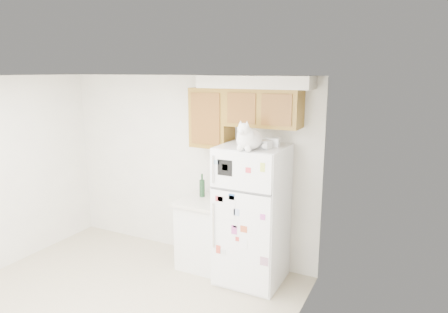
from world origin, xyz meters
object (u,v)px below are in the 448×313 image
Objects in this scene: bottle_green at (202,185)px; cat at (248,138)px; bottle_amber at (217,185)px; base_counter at (205,233)px; refrigerator at (252,215)px; storage_box_back at (272,142)px; storage_box_front at (264,144)px.

cat is at bearing -26.75° from bottle_green.
base_counter is at bearing -115.96° from bottle_amber.
bottle_amber reaches higher than bottle_green.
bottle_green reaches higher than base_counter.
refrigerator reaches higher than base_counter.
base_counter is 2.86× the size of bottle_amber.
cat is at bearing -23.70° from base_counter.
cat is 1.20m from bottle_green.
storage_box_back is 1.20m from bottle_green.
storage_box_front reaches higher than bottle_amber.
refrigerator is at bearing 167.10° from storage_box_front.
refrigerator is 0.92m from storage_box_back.
refrigerator is 1.85× the size of base_counter.
bottle_amber is (-0.65, 0.51, -0.75)m from cat.
bottle_green is (-0.83, 0.42, -0.75)m from cat.
storage_box_front is 1.19m from bottle_green.
cat is 0.23m from storage_box_front.
base_counter is at bearing 173.90° from refrigerator.
cat is (0.74, -0.32, 1.37)m from base_counter.
refrigerator is 0.69m from bottle_amber.
refrigerator is at bearing -23.07° from bottle_amber.
storage_box_back is 1.06m from bottle_amber.
storage_box_back is (0.20, 0.08, 0.90)m from refrigerator.
cat is 1.52× the size of bottle_amber.
refrigerator is 5.48× the size of bottle_green.
bottle_green is at bearing -154.86° from bottle_amber.
cat reaches higher than bottle_amber.
storage_box_back reaches higher than bottle_green.
bottle_amber is at bearing 25.14° from bottle_green.
storage_box_back is (0.89, 0.01, 1.29)m from base_counter.
bottle_amber is (-0.80, 0.18, -0.67)m from storage_box_back.
storage_box_front reaches higher than refrigerator.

